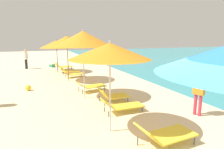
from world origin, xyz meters
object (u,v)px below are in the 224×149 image
at_px(lounger_second_shoreside, 122,105).
at_px(lounger_fourth_shoreside, 74,74).
at_px(umbrella_second, 110,51).
at_px(cooler_box, 52,65).
at_px(lounger_second_inland, 165,134).
at_px(lounger_farthest_shoreside, 63,66).
at_px(umbrella_third, 83,39).
at_px(beach_ball, 28,88).
at_px(lounger_third_shoreside, 91,86).
at_px(lounger_farthest_inland, 70,71).
at_px(umbrella_fourth, 67,41).
at_px(umbrella_farthest, 56,44).
at_px(person_walking_mid, 26,57).
at_px(lounger_third_inland, 113,95).
at_px(person_walking_far, 199,90).

height_order(lounger_second_shoreside, lounger_fourth_shoreside, lounger_second_shoreside).
relative_size(umbrella_second, cooler_box, 4.51).
height_order(lounger_second_inland, lounger_farthest_shoreside, lounger_second_inland).
distance_m(umbrella_third, lounger_farthest_shoreside, 8.72).
bearing_deg(beach_ball, lounger_third_shoreside, -24.69).
xyz_separation_m(umbrella_third, lounger_farthest_inland, (0.38, 5.97, -2.40)).
bearing_deg(lounger_fourth_shoreside, lounger_second_shoreside, -97.28).
bearing_deg(umbrella_fourth, umbrella_farthest, 94.72).
xyz_separation_m(umbrella_second, umbrella_fourth, (0.00, 7.23, 0.12)).
distance_m(lounger_third_shoreside, lounger_farthest_shoreside, 7.47).
distance_m(lounger_second_shoreside, lounger_farthest_shoreside, 10.60).
relative_size(lounger_second_shoreside, lounger_farthest_shoreside, 1.03).
relative_size(umbrella_fourth, beach_ball, 9.78).
xyz_separation_m(lounger_third_shoreside, person_walking_mid, (-3.25, 9.04, 0.73)).
xyz_separation_m(lounger_third_shoreside, lounger_farthest_shoreside, (-0.37, 7.46, 0.01)).
distance_m(umbrella_third, lounger_farthest_inland, 6.45).
bearing_deg(lounger_fourth_shoreside, lounger_third_inland, -95.49).
distance_m(umbrella_second, umbrella_third, 3.41).
relative_size(lounger_farthest_shoreside, lounger_farthest_inland, 1.10).
relative_size(umbrella_second, beach_ball, 9.00).
height_order(lounger_fourth_shoreside, umbrella_farthest, umbrella_farthest).
height_order(lounger_second_inland, lounger_third_inland, lounger_second_inland).
distance_m(person_walking_mid, beach_ball, 7.73).
height_order(umbrella_third, lounger_third_inland, umbrella_third).
bearing_deg(lounger_fourth_shoreside, umbrella_fourth, -128.80).
bearing_deg(umbrella_farthest, cooler_box, 93.28).
bearing_deg(person_walking_mid, cooler_box, -137.39).
bearing_deg(umbrella_second, beach_ball, 112.20).
relative_size(lounger_third_shoreside, person_walking_mid, 0.92).
bearing_deg(umbrella_third, lounger_farthest_shoreside, 88.75).
bearing_deg(umbrella_fourth, lounger_second_inland, -83.18).
bearing_deg(umbrella_farthest, lounger_third_shoreside, -81.73).
distance_m(umbrella_third, umbrella_fourth, 3.84).
xyz_separation_m(person_walking_far, cooler_box, (-3.75, 13.64, -0.77)).
bearing_deg(lounger_third_shoreside, umbrella_farthest, 91.31).
xyz_separation_m(umbrella_third, umbrella_farthest, (-0.36, 7.20, -0.46)).
xyz_separation_m(lounger_second_inland, umbrella_third, (-0.93, 4.62, 2.34)).
height_order(beach_ball, cooler_box, cooler_box).
bearing_deg(lounger_second_inland, cooler_box, 91.84).
height_order(person_walking_mid, cooler_box, person_walking_mid).
bearing_deg(person_walking_far, umbrella_farthest, 87.80).
height_order(umbrella_fourth, umbrella_farthest, umbrella_fourth).
distance_m(lounger_farthest_inland, person_walking_far, 9.84).
xyz_separation_m(lounger_second_shoreside, beach_ball, (-3.27, 4.48, -0.11)).
relative_size(lounger_farthest_shoreside, person_walking_far, 1.00).
bearing_deg(lounger_farthest_shoreside, person_walking_far, -89.08).
height_order(lounger_second_inland, lounger_farthest_inland, lounger_second_inland).
distance_m(umbrella_third, person_walking_far, 5.00).
xyz_separation_m(lounger_farthest_inland, person_walking_far, (2.83, -9.40, 0.68)).
height_order(lounger_third_shoreside, lounger_farthest_shoreside, lounger_farthest_shoreside).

